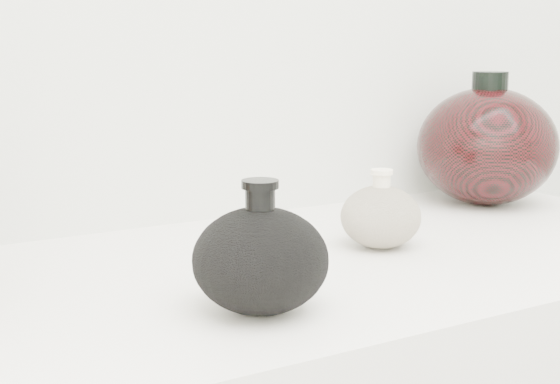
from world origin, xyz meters
TOP-DOWN VIEW (x-y plane):
  - black_gourd_vase at (-0.09, 0.82)m, footprint 0.16×0.16m
  - cream_gourd_vase at (0.15, 0.95)m, footprint 0.12×0.12m
  - right_round_pot at (0.45, 1.08)m, footprint 0.24×0.24m

SIDE VIEW (x-z plane):
  - cream_gourd_vase at x=0.15m, z-range 0.89..0.99m
  - black_gourd_vase at x=-0.09m, z-range 0.89..1.02m
  - right_round_pot at x=0.45m, z-range 0.89..1.10m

